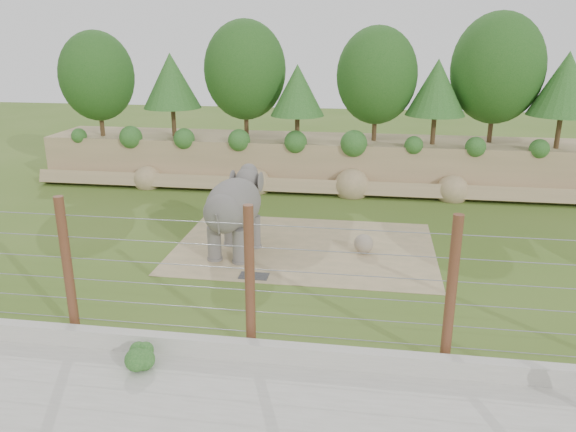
# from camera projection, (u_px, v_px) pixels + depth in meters

# --- Properties ---
(ground) EXTENTS (90.00, 90.00, 0.00)m
(ground) POSITION_uv_depth(u_px,v_px,m) (279.00, 278.00, 19.18)
(ground) COLOR #43641D
(ground) RESTS_ON ground
(back_embankment) EXTENTS (30.00, 5.52, 8.77)m
(back_embankment) POSITION_uv_depth(u_px,v_px,m) (329.00, 112.00, 29.76)
(back_embankment) COLOR #99835E
(back_embankment) RESTS_ON ground
(dirt_patch) EXTENTS (10.00, 7.00, 0.02)m
(dirt_patch) POSITION_uv_depth(u_px,v_px,m) (304.00, 247.00, 21.92)
(dirt_patch) COLOR #968761
(dirt_patch) RESTS_ON ground
(drain_grate) EXTENTS (1.00, 0.60, 0.03)m
(drain_grate) POSITION_uv_depth(u_px,v_px,m) (254.00, 276.00, 19.30)
(drain_grate) COLOR #262628
(drain_grate) RESTS_ON dirt_patch
(elephant) EXTENTS (2.07, 3.92, 3.03)m
(elephant) POSITION_uv_depth(u_px,v_px,m) (234.00, 216.00, 20.87)
(elephant) COLOR slate
(elephant) RESTS_ON ground
(stone_ball) EXTENTS (0.74, 0.74, 0.74)m
(stone_ball) POSITION_uv_depth(u_px,v_px,m) (364.00, 244.00, 21.25)
(stone_ball) COLOR gray
(stone_ball) RESTS_ON dirt_patch
(retaining_wall) EXTENTS (26.00, 0.35, 0.50)m
(retaining_wall) POSITION_uv_depth(u_px,v_px,m) (247.00, 350.00, 14.41)
(retaining_wall) COLOR #B4B1A7
(retaining_wall) RESTS_ON ground
(walkway) EXTENTS (26.00, 4.00, 0.01)m
(walkway) POSITION_uv_depth(u_px,v_px,m) (228.00, 407.00, 12.60)
(walkway) COLOR #B4B1A7
(walkway) RESTS_ON ground
(barrier_fence) EXTENTS (20.26, 0.26, 4.00)m
(barrier_fence) POSITION_uv_depth(u_px,v_px,m) (250.00, 280.00, 14.33)
(barrier_fence) COLOR brown
(barrier_fence) RESTS_ON ground
(walkway_shrub) EXTENTS (0.61, 0.61, 0.61)m
(walkway_shrub) POSITION_uv_depth(u_px,v_px,m) (142.00, 357.00, 13.99)
(walkway_shrub) COLOR #21581D
(walkway_shrub) RESTS_ON walkway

